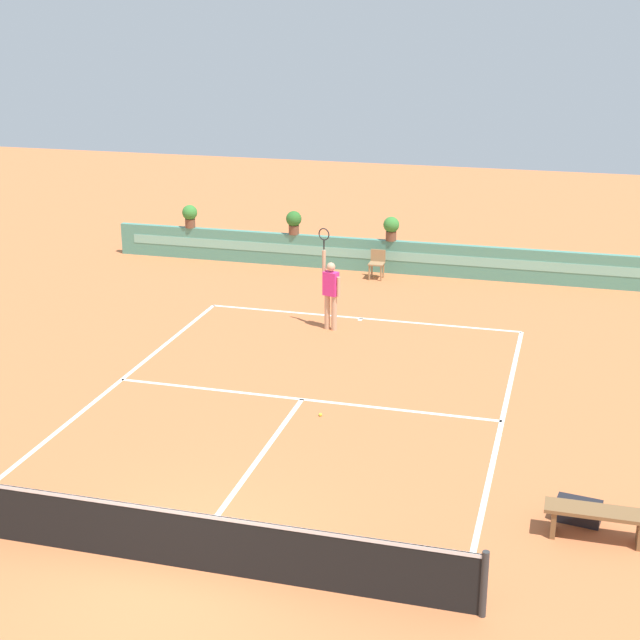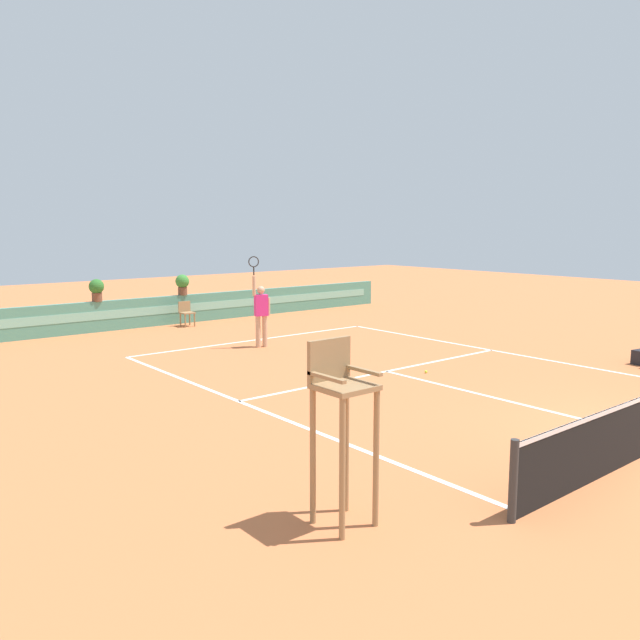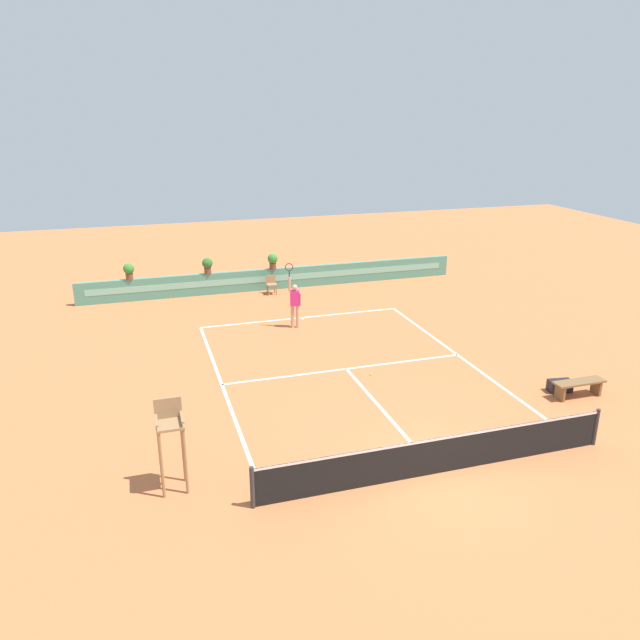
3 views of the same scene
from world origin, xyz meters
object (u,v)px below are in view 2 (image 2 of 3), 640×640
at_px(tennis_player, 261,310).
at_px(tennis_ball_near_baseline, 426,372).
at_px(umpire_chair, 341,410).
at_px(ball_kid_chair, 186,312).
at_px(potted_plant_left, 97,289).
at_px(potted_plant_centre, 182,283).

distance_m(tennis_player, tennis_ball_near_baseline, 5.38).
xyz_separation_m(umpire_chair, ball_kid_chair, (5.56, 14.39, -0.86)).
relative_size(tennis_player, potted_plant_left, 3.57).
height_order(umpire_chair, potted_plant_centre, umpire_chair).
bearing_deg(potted_plant_left, potted_plant_centre, 0.00).
xyz_separation_m(ball_kid_chair, potted_plant_left, (-2.79, 0.73, 0.93)).
bearing_deg(potted_plant_centre, ball_kid_chair, -109.53).
distance_m(ball_kid_chair, potted_plant_centre, 1.21).
height_order(umpire_chair, tennis_ball_near_baseline, umpire_chair).
height_order(tennis_player, tennis_ball_near_baseline, tennis_player).
xyz_separation_m(umpire_chair, tennis_ball_near_baseline, (6.54, 4.43, -1.31)).
height_order(potted_plant_centre, potted_plant_left, same).
distance_m(tennis_ball_near_baseline, potted_plant_left, 11.43).
bearing_deg(tennis_ball_near_baseline, tennis_player, 102.51).
bearing_deg(tennis_player, umpire_chair, -119.37).
xyz_separation_m(umpire_chair, potted_plant_left, (2.77, 15.13, 0.07)).
relative_size(umpire_chair, potted_plant_centre, 2.96).
bearing_deg(potted_plant_centre, umpire_chair, -111.03).
xyz_separation_m(ball_kid_chair, tennis_player, (-0.16, -4.81, 0.57)).
bearing_deg(ball_kid_chair, tennis_player, -91.94).
height_order(umpire_chair, ball_kid_chair, umpire_chair).
height_order(tennis_ball_near_baseline, potted_plant_left, potted_plant_left).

